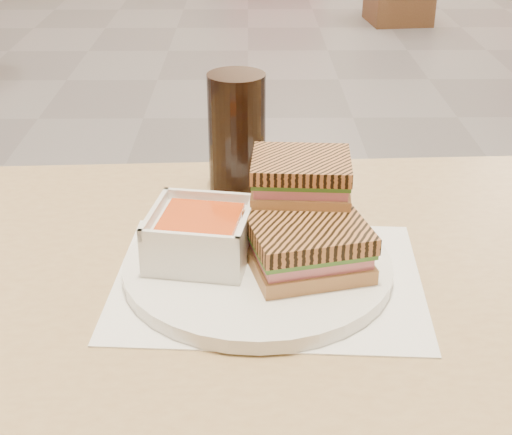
{
  "coord_description": "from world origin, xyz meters",
  "views": [
    {
      "loc": [
        0.0,
        -2.72,
        1.19
      ],
      "look_at": [
        0.01,
        -2.0,
        0.82
      ],
      "focal_mm": 51.88,
      "sensor_mm": 36.0,
      "label": 1
    }
  ],
  "objects_px": {
    "plate": "(258,266)",
    "soup_bowl": "(201,237)",
    "cola_glass": "(237,134)",
    "panini_lower": "(308,247)",
    "main_table": "(336,364)"
  },
  "relations": [
    {
      "from": "soup_bowl",
      "to": "cola_glass",
      "type": "height_order",
      "value": "cola_glass"
    },
    {
      "from": "panini_lower",
      "to": "cola_glass",
      "type": "height_order",
      "value": "cola_glass"
    },
    {
      "from": "panini_lower",
      "to": "main_table",
      "type": "bearing_deg",
      "value": -0.56
    },
    {
      "from": "main_table",
      "to": "soup_bowl",
      "type": "distance_m",
      "value": 0.22
    },
    {
      "from": "soup_bowl",
      "to": "panini_lower",
      "type": "relative_size",
      "value": 0.87
    },
    {
      "from": "main_table",
      "to": "cola_glass",
      "type": "bearing_deg",
      "value": 115.88
    },
    {
      "from": "panini_lower",
      "to": "soup_bowl",
      "type": "bearing_deg",
      "value": 167.18
    },
    {
      "from": "soup_bowl",
      "to": "cola_glass",
      "type": "xyz_separation_m",
      "value": [
        0.04,
        0.22,
        0.04
      ]
    },
    {
      "from": "soup_bowl",
      "to": "cola_glass",
      "type": "relative_size",
      "value": 0.76
    },
    {
      "from": "cola_glass",
      "to": "panini_lower",
      "type": "bearing_deg",
      "value": -71.65
    },
    {
      "from": "panini_lower",
      "to": "cola_glass",
      "type": "relative_size",
      "value": 0.87
    },
    {
      "from": "plate",
      "to": "panini_lower",
      "type": "bearing_deg",
      "value": -17.64
    },
    {
      "from": "main_table",
      "to": "plate",
      "type": "xyz_separation_m",
      "value": [
        -0.09,
        0.02,
        0.12
      ]
    },
    {
      "from": "plate",
      "to": "soup_bowl",
      "type": "height_order",
      "value": "soup_bowl"
    },
    {
      "from": "plate",
      "to": "soup_bowl",
      "type": "bearing_deg",
      "value": 171.5
    }
  ]
}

